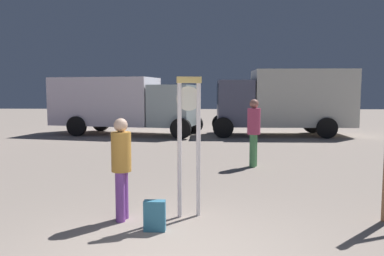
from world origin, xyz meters
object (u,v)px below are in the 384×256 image
backpack (155,216)px  box_truck_near (121,103)px  standing_clock (189,133)px  person_near_clock (121,164)px  box_truck_far (287,100)px  person_distant (254,129)px

backpack → box_truck_near: bearing=104.6°
standing_clock → person_near_clock: (-1.04, -0.23, -0.46)m
backpack → box_truck_far: size_ratio=0.07×
person_distant → box_truck_near: box_truck_near is taller
person_distant → box_truck_far: bearing=71.9°
standing_clock → person_distant: bearing=69.4°
standing_clock → box_truck_far: (4.00, 11.60, 0.29)m
person_near_clock → person_distant: bearing=59.2°
person_distant → box_truck_far: (2.44, 7.47, 0.63)m
standing_clock → box_truck_near: 12.35m
person_near_clock → box_truck_far: size_ratio=0.25×
standing_clock → box_truck_near: size_ratio=0.31×
person_distant → box_truck_far: box_truck_far is taller
person_near_clock → box_truck_near: (-2.68, 12.00, 0.59)m
backpack → person_distant: person_distant is taller
person_distant → standing_clock: bearing=-110.6°
standing_clock → backpack: standing_clock is taller
person_near_clock → standing_clock: bearing=12.3°
person_near_clock → backpack: (0.57, -0.44, -0.68)m
standing_clock → person_distant: size_ratio=1.24×
standing_clock → backpack: bearing=-125.0°
box_truck_far → box_truck_near: bearing=178.7°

